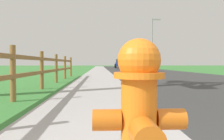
{
  "coord_description": "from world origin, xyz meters",
  "views": [
    {
      "loc": [
        -0.9,
        -0.33,
        0.75
      ],
      "look_at": [
        -0.35,
        9.61,
        0.46
      ],
      "focal_mm": 35.82,
      "sensor_mm": 36.0,
      "label": 1
    }
  ],
  "objects_px": {
    "fire_hydrant": "(139,111)",
    "street_lamp": "(153,39)",
    "parked_car_blue": "(121,63)",
    "parked_car_black": "(130,63)",
    "parked_suv_white": "(134,62)"
  },
  "relations": [
    {
      "from": "fire_hydrant",
      "to": "street_lamp",
      "type": "height_order",
      "value": "street_lamp"
    },
    {
      "from": "parked_car_blue",
      "to": "parked_car_black",
      "type": "bearing_deg",
      "value": -89.49
    },
    {
      "from": "parked_suv_white",
      "to": "parked_car_blue",
      "type": "bearing_deg",
      "value": 88.19
    },
    {
      "from": "parked_car_blue",
      "to": "street_lamp",
      "type": "bearing_deg",
      "value": -68.47
    },
    {
      "from": "parked_suv_white",
      "to": "parked_car_black",
      "type": "bearing_deg",
      "value": 85.16
    },
    {
      "from": "fire_hydrant",
      "to": "street_lamp",
      "type": "relative_size",
      "value": 0.14
    },
    {
      "from": "fire_hydrant",
      "to": "parked_car_black",
      "type": "xyz_separation_m",
      "value": [
        3.44,
        25.98,
        0.32
      ]
    },
    {
      "from": "fire_hydrant",
      "to": "parked_car_blue",
      "type": "relative_size",
      "value": 0.2
    },
    {
      "from": "parked_car_black",
      "to": "street_lamp",
      "type": "height_order",
      "value": "street_lamp"
    },
    {
      "from": "parked_car_black",
      "to": "parked_car_blue",
      "type": "xyz_separation_m",
      "value": [
        -0.09,
        10.13,
        -0.02
      ]
    },
    {
      "from": "street_lamp",
      "to": "parked_car_black",
      "type": "bearing_deg",
      "value": -153.22
    },
    {
      "from": "fire_hydrant",
      "to": "street_lamp",
      "type": "xyz_separation_m",
      "value": [
        6.7,
        27.62,
        3.47
      ]
    },
    {
      "from": "parked_suv_white",
      "to": "parked_car_black",
      "type": "relative_size",
      "value": 0.98
    },
    {
      "from": "parked_suv_white",
      "to": "parked_car_black",
      "type": "xyz_separation_m",
      "value": [
        0.66,
        7.75,
        -0.06
      ]
    },
    {
      "from": "parked_car_blue",
      "to": "street_lamp",
      "type": "relative_size",
      "value": 0.69
    }
  ]
}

